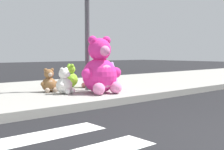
{
  "coord_description": "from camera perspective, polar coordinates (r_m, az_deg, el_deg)",
  "views": [
    {
      "loc": [
        -3.06,
        -1.22,
        1.03
      ],
      "look_at": [
        1.08,
        3.6,
        0.55
      ],
      "focal_mm": 47.21,
      "sensor_mm": 36.0,
      "label": 1
    }
  ],
  "objects": [
    {
      "name": "sidewalk",
      "position": [
        7.17,
        -15.04,
        -3.48
      ],
      "size": [
        28.0,
        4.4,
        0.15
      ],
      "primitive_type": "cube",
      "color": "#9E9B93",
      "rests_on": "ground_plane"
    },
    {
      "name": "sign_pole",
      "position": [
        6.98,
        -4.84,
        11.03
      ],
      "size": [
        0.56,
        0.11,
        3.2
      ],
      "color": "#4C4C51",
      "rests_on": "sidewalk"
    },
    {
      "name": "plush_lavender",
      "position": [
        7.5,
        -0.55,
        -0.43
      ],
      "size": [
        0.49,
        0.46,
        0.65
      ],
      "color": "#B28CD8",
      "rests_on": "sidewalk"
    },
    {
      "name": "plush_pink_large",
      "position": [
        6.43,
        -2.24,
        0.92
      ],
      "size": [
        0.96,
        0.86,
        1.25
      ],
      "color": "#F22D93",
      "rests_on": "sidewalk"
    },
    {
      "name": "plush_red",
      "position": [
        7.55,
        -4.3,
        -0.56
      ],
      "size": [
        0.43,
        0.43,
        0.6
      ],
      "color": "red",
      "rests_on": "sidewalk"
    },
    {
      "name": "plush_brown",
      "position": [
        6.75,
        -12.05,
        -1.43
      ],
      "size": [
        0.41,
        0.37,
        0.54
      ],
      "color": "olive",
      "rests_on": "sidewalk"
    },
    {
      "name": "plush_lime",
      "position": [
        7.69,
        -8.11,
        -0.51
      ],
      "size": [
        0.41,
        0.46,
        0.6
      ],
      "color": "#8CD133",
      "rests_on": "sidewalk"
    },
    {
      "name": "plush_white",
      "position": [
        6.39,
        -9.13,
        -1.59
      ],
      "size": [
        0.4,
        0.41,
        0.57
      ],
      "color": "white",
      "rests_on": "sidewalk"
    }
  ]
}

